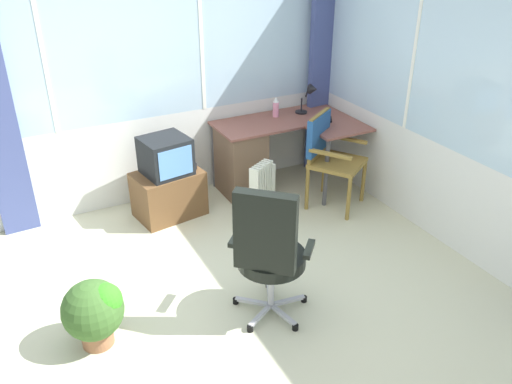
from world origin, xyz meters
The scene contains 13 objects.
ground centered at (0.00, 0.00, -0.03)m, with size 5.40×5.13×0.06m, color beige.
north_window_panel centered at (0.00, 2.10, 1.28)m, with size 4.40×0.07×2.58m.
east_window_panel centered at (2.23, 0.00, 1.29)m, with size 0.07×4.13×2.58m.
curtain_corner centered at (2.10, 1.97, 1.24)m, with size 0.32×0.07×2.48m, color #424F88.
desk centered at (1.07, 1.73, 0.41)m, with size 1.43×0.99×0.75m.
desk_lamp centered at (1.84, 1.77, 0.96)m, with size 0.24×0.20×0.33m.
tv_remote centered at (1.91, 1.48, 0.76)m, with size 0.04×0.15×0.02m, color black.
spray_bottle centered at (1.46, 1.85, 0.86)m, with size 0.06×0.06×0.22m.
wooden_armchair centered at (1.65, 1.15, 0.61)m, with size 0.67×0.67×0.96m.
office_chair centered at (0.29, -0.16, 0.61)m, with size 0.61×0.60×1.10m.
tv_on_stand centered at (0.15, 1.64, 0.37)m, with size 0.70×0.53×0.82m.
space_heater centered at (0.94, 1.15, 0.30)m, with size 0.37×0.30×0.59m.
potted_plant centered at (-0.89, 0.15, 0.29)m, with size 0.42×0.42×0.51m.
Camera 1 is at (-1.19, -2.83, 2.68)m, focal length 36.92 mm.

